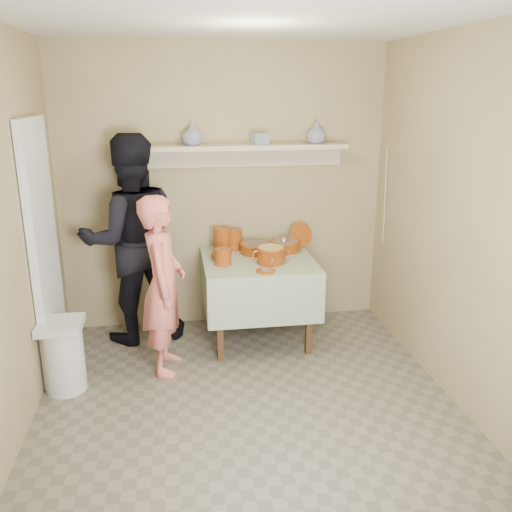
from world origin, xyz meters
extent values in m
plane|color=#6A6353|center=(0.00, 0.00, 0.00)|extent=(3.50, 3.50, 0.00)
cube|color=silver|center=(-1.46, 0.95, 1.00)|extent=(0.06, 0.70, 2.00)
cylinder|color=#792C05|center=(-0.04, 1.56, 0.87)|extent=(0.16, 0.16, 0.22)
cylinder|color=#792C05|center=(0.07, 1.60, 0.86)|extent=(0.16, 0.16, 0.19)
cylinder|color=#792C05|center=(-0.07, 1.15, 0.83)|extent=(0.14, 0.14, 0.14)
cylinder|color=#792C05|center=(-0.08, 1.33, 0.79)|extent=(0.17, 0.17, 0.05)
cylinder|color=#792C05|center=(0.71, 1.59, 0.88)|extent=(0.25, 0.17, 0.22)
imported|color=navy|center=(0.84, 1.63, 1.81)|extent=(0.19, 0.19, 0.19)
imported|color=navy|center=(-0.28, 1.63, 1.82)|extent=(0.26, 0.26, 0.19)
cube|color=navy|center=(0.32, 1.61, 1.77)|extent=(0.16, 0.14, 0.10)
imported|color=#D7695D|center=(-0.57, 0.83, 0.72)|extent=(0.39, 0.55, 1.44)
imported|color=black|center=(-0.85, 1.47, 0.92)|extent=(1.04, 0.89, 1.85)
cube|color=#9A8A5E|center=(0.00, 1.76, 1.30)|extent=(3.00, 0.02, 2.60)
cube|color=#9A8A5E|center=(0.00, -1.76, 1.30)|extent=(3.00, 0.02, 2.60)
cube|color=#9A8A5E|center=(1.51, 0.00, 1.30)|extent=(0.02, 3.50, 2.60)
cube|color=silver|center=(0.00, 0.00, 2.61)|extent=(3.00, 3.50, 0.02)
cube|color=#4C2D16|center=(-0.13, 0.90, 0.35)|extent=(0.05, 0.05, 0.71)
cube|color=#4C2D16|center=(0.63, 0.90, 0.35)|extent=(0.05, 0.05, 0.71)
cube|color=#4C2D16|center=(-0.13, 1.66, 0.35)|extent=(0.05, 0.05, 0.71)
cube|color=#4C2D16|center=(0.63, 1.66, 0.35)|extent=(0.05, 0.05, 0.71)
cube|color=#4C2D16|center=(0.25, 1.28, 0.73)|extent=(0.90, 0.90, 0.04)
cube|color=#2B591E|center=(0.25, 1.28, 0.76)|extent=(0.96, 0.96, 0.01)
cube|color=#2B591E|center=(0.25, 0.80, 0.54)|extent=(0.96, 0.01, 0.44)
cube|color=#2B591E|center=(0.25, 1.76, 0.54)|extent=(0.96, 0.01, 0.44)
cube|color=#2B591E|center=(-0.23, 1.28, 0.54)|extent=(0.01, 0.96, 0.44)
cube|color=#2B591E|center=(0.73, 1.28, 0.54)|extent=(0.01, 0.96, 0.44)
cylinder|color=#612103|center=(0.26, 1.45, 0.81)|extent=(0.28, 0.28, 0.09)
cylinder|color=#792C05|center=(0.26, 1.45, 0.85)|extent=(0.30, 0.30, 0.01)
cylinder|color=brown|center=(0.26, 1.45, 0.83)|extent=(0.25, 0.25, 0.05)
cylinder|color=#612103|center=(0.54, 1.47, 0.81)|extent=(0.26, 0.26, 0.09)
cylinder|color=#792C05|center=(0.54, 1.47, 0.85)|extent=(0.28, 0.28, 0.01)
cylinder|color=#8C6B54|center=(0.54, 1.47, 0.83)|extent=(0.23, 0.23, 0.05)
cylinder|color=silver|center=(0.55, 1.33, 0.94)|extent=(0.01, 0.22, 0.16)
sphere|color=silver|center=(0.51, 1.45, 0.87)|extent=(0.07, 0.07, 0.07)
cylinder|color=#612103|center=(0.34, 1.14, 0.83)|extent=(0.24, 0.24, 0.14)
cylinder|color=#792C05|center=(0.34, 1.14, 0.90)|extent=(0.25, 0.25, 0.01)
cylinder|color=tan|center=(0.34, 1.14, 0.88)|extent=(0.21, 0.21, 0.05)
torus|color=#792C05|center=(0.22, 1.14, 0.84)|extent=(0.09, 0.02, 0.09)
torus|color=#792C05|center=(0.46, 1.14, 0.84)|extent=(0.09, 0.02, 0.09)
cylinder|color=#792C05|center=(0.26, 0.91, 0.77)|extent=(0.16, 0.16, 0.02)
cylinder|color=#8C6B54|center=(0.26, 0.91, 0.78)|extent=(0.09, 0.09, 0.01)
cube|color=#C3AE91|center=(0.20, 1.62, 1.70)|extent=(1.80, 0.25, 0.04)
cube|color=#C3AE91|center=(0.20, 1.74, 1.60)|extent=(1.80, 0.02, 0.18)
cylinder|color=silver|center=(-1.33, 0.61, 0.25)|extent=(0.30, 0.30, 0.50)
cube|color=silver|center=(-1.33, 0.61, 0.53)|extent=(0.32, 0.32, 0.06)
cylinder|color=silver|center=(1.47, 1.50, 1.55)|extent=(0.01, 0.01, 0.30)
cylinder|color=silver|center=(1.47, 1.48, 1.25)|extent=(0.01, 0.01, 0.30)
cylinder|color=silver|center=(1.47, 1.46, 0.95)|extent=(0.01, 0.01, 0.30)
camera|label=1|loc=(-0.46, -3.22, 2.19)|focal=38.00mm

